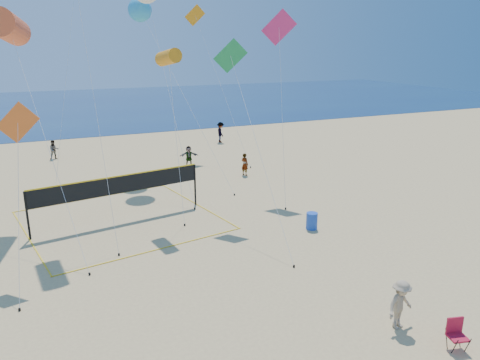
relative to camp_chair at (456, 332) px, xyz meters
name	(u,v)px	position (x,y,z in m)	size (l,w,h in m)	color
ocean	(78,106)	(-4.50, 62.56, -0.52)	(140.00, 50.00, 0.03)	navy
bystander_b	(400,305)	(-0.77, 1.48, 0.27)	(1.04, 0.60, 1.61)	tan
far_person_1	(189,156)	(-0.46, 23.62, 0.19)	(1.34, 0.43, 1.44)	gray
far_person_2	(245,164)	(2.17, 19.56, 0.22)	(0.55, 0.36, 1.52)	gray
far_person_3	(54,150)	(-9.34, 29.73, 0.19)	(0.71, 0.55, 1.46)	gray
far_person_4	(221,132)	(4.75, 30.44, 0.38)	(1.18, 0.68, 1.82)	gray
camp_chair	(456,332)	(0.00, 0.00, 0.00)	(0.61, 0.72, 1.06)	#B2142E
trash_barrel	(312,221)	(1.15, 9.56, -0.13)	(0.54, 0.54, 0.81)	blue
volleyball_net	(119,190)	(-7.04, 14.43, 1.06)	(10.15, 10.03, 2.34)	black
kite_0	(9,27)	(-11.07, 16.83, 8.76)	(2.85, 9.50, 10.14)	#E0552A
kite_2	(168,58)	(-4.37, 13.95, 7.41)	(0.96, 2.45, 8.41)	orange
kite_3	(18,131)	(-11.09, 10.58, 4.98)	(1.54, 3.67, 6.58)	orange
kite_4	(233,65)	(-1.41, 13.10, 7.03)	(1.57, 7.50, 8.84)	#1E9147
kite_5	(279,34)	(2.67, 16.03, 8.56)	(2.26, 4.33, 10.46)	#D6286A
kite_7	(140,10)	(-3.38, 23.87, 10.14)	(4.15, 9.06, 11.45)	#299ADC
kite_9	(198,25)	(1.80, 27.33, 9.43)	(2.51, 6.83, 11.46)	orange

